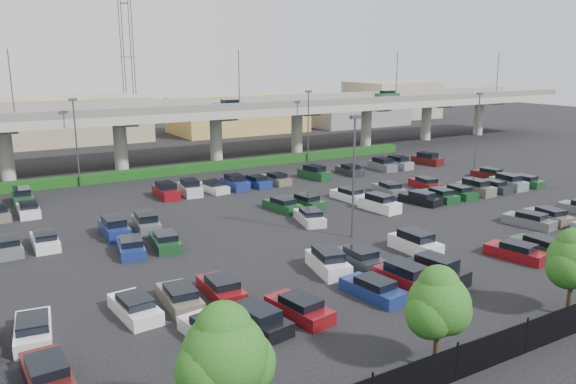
% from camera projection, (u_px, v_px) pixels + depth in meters
% --- Properties ---
extents(ground, '(280.00, 280.00, 0.00)m').
position_uv_depth(ground, '(302.00, 215.00, 54.22)').
color(ground, black).
extents(overpass, '(150.00, 13.00, 15.80)m').
position_uv_depth(overpass, '(181.00, 115.00, 79.28)').
color(overpass, '#9B9B92').
rests_on(overpass, ground).
extents(hedge, '(66.00, 1.60, 1.10)m').
position_uv_depth(hedge, '(203.00, 167.00, 75.03)').
color(hedge, '#113710').
rests_on(hedge, ground).
extents(fence, '(70.00, 0.10, 2.00)m').
position_uv_depth(fence, '(573.00, 319.00, 30.54)').
color(fence, black).
rests_on(fence, ground).
extents(tree_row, '(65.07, 3.66, 5.94)m').
position_uv_depth(tree_row, '(562.00, 263.00, 31.54)').
color(tree_row, '#332316').
rests_on(tree_row, ground).
extents(parked_cars, '(63.04, 41.65, 1.67)m').
position_uv_depth(parked_cars, '(320.00, 217.00, 51.34)').
color(parked_cars, black).
rests_on(parked_cars, ground).
extents(light_poles, '(66.90, 48.38, 10.30)m').
position_uv_depth(light_poles, '(254.00, 152.00, 52.41)').
color(light_poles, '#434448').
rests_on(light_poles, ground).
extents(distant_buildings, '(138.00, 24.00, 9.00)m').
position_uv_depth(distant_buildings, '(190.00, 115.00, 111.24)').
color(distant_buildings, slate).
rests_on(distant_buildings, ground).
extents(comm_tower, '(2.40, 2.40, 30.00)m').
position_uv_depth(comm_tower, '(127.00, 54.00, 114.54)').
color(comm_tower, '#434448').
rests_on(comm_tower, ground).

